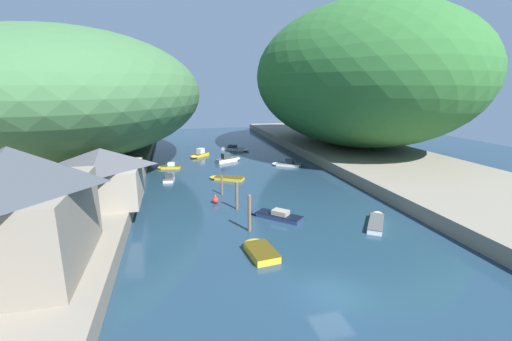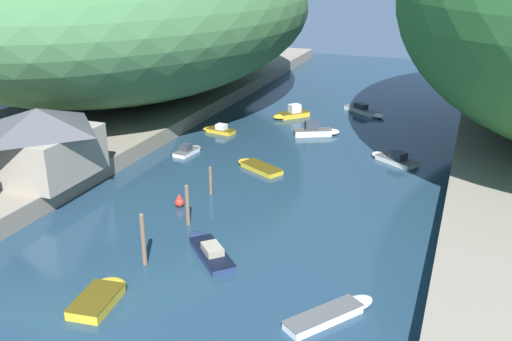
% 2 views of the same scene
% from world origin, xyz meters
% --- Properties ---
extents(water_surface, '(130.00, 130.00, 0.00)m').
position_xyz_m(water_surface, '(0.00, 30.00, 0.00)').
color(water_surface, '#1E384C').
rests_on(water_surface, ground).
extents(left_bank, '(22.00, 120.00, 1.59)m').
position_xyz_m(left_bank, '(-25.32, 30.00, 0.79)').
color(left_bank, gray).
rests_on(left_bank, ground).
extents(right_bank, '(22.00, 120.00, 1.59)m').
position_xyz_m(right_bank, '(25.32, 30.00, 0.79)').
color(right_bank, gray).
rests_on(right_bank, ground).
extents(hillside_left, '(43.32, 60.65, 20.96)m').
position_xyz_m(hillside_left, '(-26.42, 47.24, 12.07)').
color(hillside_left, '#3D6B3D').
rests_on(hillside_left, left_bank).
extents(hillside_right, '(39.00, 54.59, 27.45)m').
position_xyz_m(hillside_right, '(26.42, 45.35, 15.31)').
color(hillside_right, '#2D662D').
rests_on(hillside_right, right_bank).
extents(waterfront_building, '(8.17, 10.82, 8.23)m').
position_xyz_m(waterfront_building, '(-19.67, 5.20, 5.84)').
color(waterfront_building, gray).
rests_on(waterfront_building, left_bank).
extents(boathouse_shed, '(7.93, 8.26, 5.72)m').
position_xyz_m(boathouse_shed, '(-17.07, 18.36, 4.55)').
color(boathouse_shed, gray).
rests_on(boathouse_shed, left_bank).
extents(boat_open_rowboat, '(5.91, 4.65, 1.17)m').
position_xyz_m(boat_open_rowboat, '(3.02, 52.86, 0.37)').
color(boat_open_rowboat, white).
rests_on(boat_open_rowboat, water_surface).
extents(boat_far_upstream, '(5.38, 3.98, 0.48)m').
position_xyz_m(boat_far_upstream, '(-2.67, 30.03, 0.24)').
color(boat_far_upstream, gold).
rests_on(boat_far_upstream, water_surface).
extents(boat_yellow_tender, '(4.26, 4.49, 1.58)m').
position_xyz_m(boat_yellow_tender, '(-5.17, 47.97, 0.47)').
color(boat_yellow_tender, gold).
rests_on(boat_yellow_tender, water_surface).
extents(boat_moored_right, '(2.47, 4.49, 0.63)m').
position_xyz_m(boat_moored_right, '(-3.40, 6.61, 0.31)').
color(boat_moored_right, gold).
rests_on(boat_moored_right, water_surface).
extents(boat_cabin_cruiser, '(4.10, 1.92, 1.02)m').
position_xyz_m(boat_cabin_cruiser, '(-10.89, 39.16, 0.32)').
color(boat_cabin_cruiser, gold).
rests_on(boat_cabin_cruiser, water_surface).
extents(boat_white_cruiser, '(5.16, 3.55, 1.63)m').
position_xyz_m(boat_white_cruiser, '(-0.27, 42.12, 0.49)').
color(boat_white_cruiser, silver).
rests_on(boat_white_cruiser, water_surface).
extents(boat_near_quay, '(1.75, 3.68, 1.05)m').
position_xyz_m(boat_near_quay, '(-10.73, 31.65, 0.32)').
color(boat_near_quay, white).
rests_on(boat_near_quay, water_surface).
extents(boat_far_right_bank, '(5.11, 4.14, 1.15)m').
position_xyz_m(boat_far_right_bank, '(8.86, 36.50, 0.35)').
color(boat_far_right_bank, silver).
rests_on(boat_far_right_bank, water_surface).
extents(boat_red_skiff, '(5.32, 5.34, 0.96)m').
position_xyz_m(boat_red_skiff, '(0.04, 13.88, 0.31)').
color(boat_red_skiff, navy).
rests_on(boat_red_skiff, water_surface).
extents(boat_small_dinghy, '(4.49, 5.55, 0.54)m').
position_xyz_m(boat_small_dinghy, '(9.56, 9.96, 0.26)').
color(boat_small_dinghy, white).
rests_on(boat_small_dinghy, water_surface).
extents(mooring_post_second, '(0.31, 0.31, 3.64)m').
position_xyz_m(mooring_post_second, '(-3.21, 11.13, 1.83)').
color(mooring_post_second, brown).
rests_on(mooring_post_second, water_surface).
extents(mooring_post_middle, '(0.31, 0.31, 3.19)m').
position_xyz_m(mooring_post_middle, '(-3.28, 17.30, 1.60)').
color(mooring_post_middle, brown).
rests_on(mooring_post_middle, water_surface).
extents(mooring_post_fourth, '(0.26, 0.26, 2.46)m').
position_xyz_m(mooring_post_fourth, '(-4.15, 23.06, 1.24)').
color(mooring_post_fourth, brown).
rests_on(mooring_post_fourth, water_surface).
extents(channel_buoy_near, '(0.75, 0.75, 1.12)m').
position_xyz_m(channel_buoy_near, '(-5.38, 19.87, 0.43)').
color(channel_buoy_near, red).
rests_on(channel_buoy_near, water_surface).
extents(person_on_quay, '(0.26, 0.40, 1.69)m').
position_xyz_m(person_on_quay, '(-15.77, 16.72, 2.57)').
color(person_on_quay, '#282D3D').
rests_on(person_on_quay, left_bank).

